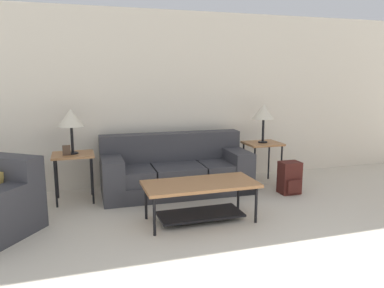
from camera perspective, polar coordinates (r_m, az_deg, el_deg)
wall_back at (r=5.84m, az=-0.85°, el=6.96°), size 9.09×0.06×2.60m
couch at (r=5.37m, az=-2.55°, el=-4.18°), size 2.09×0.88×0.82m
coffee_table at (r=4.30m, az=1.28°, el=-7.41°), size 1.29×0.60×0.46m
side_table_left at (r=5.15m, az=-17.65°, el=-2.22°), size 0.53×0.47×0.64m
side_table_right at (r=5.81m, az=10.69°, el=-0.49°), size 0.53×0.47×0.64m
table_lamp_left at (r=5.06m, az=-17.98°, el=3.69°), size 0.33×0.33×0.58m
table_lamp_right at (r=5.74m, az=10.87°, el=4.76°), size 0.33×0.33×0.58m
backpack at (r=5.48m, az=14.66°, el=-5.04°), size 0.28×0.29×0.46m
picture_frame at (r=5.05m, az=-18.58°, el=-0.90°), size 0.10×0.04×0.13m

